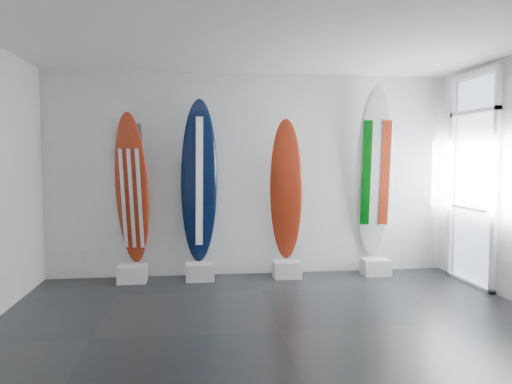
{
  "coord_description": "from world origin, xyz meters",
  "views": [
    {
      "loc": [
        -0.83,
        -4.73,
        1.75
      ],
      "look_at": [
        -0.07,
        1.4,
        1.32
      ],
      "focal_mm": 34.14,
      "sensor_mm": 36.0,
      "label": 1
    }
  ],
  "objects": [
    {
      "name": "floor",
      "position": [
        0.0,
        0.0,
        0.0
      ],
      "size": [
        6.0,
        6.0,
        0.0
      ],
      "primitive_type": "plane",
      "color": "black",
      "rests_on": "ground"
    },
    {
      "name": "ceiling",
      "position": [
        0.0,
        0.0,
        3.0
      ],
      "size": [
        6.0,
        6.0,
        0.0
      ],
      "primitive_type": "plane",
      "rotation": [
        3.14,
        0.0,
        0.0
      ],
      "color": "white",
      "rests_on": "wall_back"
    },
    {
      "name": "wall_back",
      "position": [
        0.0,
        2.5,
        1.5
      ],
      "size": [
        6.0,
        0.0,
        6.0
      ],
      "primitive_type": "plane",
      "rotation": [
        1.57,
        0.0,
        0.0
      ],
      "color": "silver",
      "rests_on": "ground"
    },
    {
      "name": "wall_front",
      "position": [
        0.0,
        -2.5,
        1.5
      ],
      "size": [
        6.0,
        0.0,
        6.0
      ],
      "primitive_type": "plane",
      "rotation": [
        -1.57,
        0.0,
        0.0
      ],
      "color": "silver",
      "rests_on": "ground"
    },
    {
      "name": "display_block_usa",
      "position": [
        -1.73,
        2.18,
        0.12
      ],
      "size": [
        0.4,
        0.3,
        0.24
      ],
      "primitive_type": "cube",
      "color": "silver",
      "rests_on": "floor"
    },
    {
      "name": "surfboard_usa",
      "position": [
        -1.73,
        2.28,
        1.31
      ],
      "size": [
        0.56,
        0.45,
        2.15
      ],
      "primitive_type": "ellipsoid",
      "rotation": [
        0.11,
        0.0,
        -0.29
      ],
      "color": "#A02A13",
      "rests_on": "display_block_usa"
    },
    {
      "name": "display_block_navy",
      "position": [
        -0.78,
        2.18,
        0.12
      ],
      "size": [
        0.4,
        0.3,
        0.24
      ],
      "primitive_type": "cube",
      "color": "silver",
      "rests_on": "floor"
    },
    {
      "name": "surfboard_navy",
      "position": [
        -0.78,
        2.28,
        1.41
      ],
      "size": [
        0.56,
        0.3,
        2.35
      ],
      "primitive_type": "ellipsoid",
      "rotation": [
        0.04,
        0.0,
        0.24
      ],
      "color": "black",
      "rests_on": "display_block_navy"
    },
    {
      "name": "display_block_swiss",
      "position": [
        0.49,
        2.18,
        0.12
      ],
      "size": [
        0.4,
        0.3,
        0.24
      ],
      "primitive_type": "cube",
      "color": "silver",
      "rests_on": "floor"
    },
    {
      "name": "surfboard_swiss",
      "position": [
        0.49,
        2.28,
        1.28
      ],
      "size": [
        0.53,
        0.4,
        2.08
      ],
      "primitive_type": "ellipsoid",
      "rotation": [
        0.1,
        0.0,
        -0.25
      ],
      "color": "#A02A13",
      "rests_on": "display_block_swiss"
    },
    {
      "name": "display_block_italy",
      "position": [
        1.84,
        2.18,
        0.12
      ],
      "size": [
        0.4,
        0.3,
        0.24
      ],
      "primitive_type": "cube",
      "color": "silver",
      "rests_on": "floor"
    },
    {
      "name": "surfboard_italy",
      "position": [
        1.84,
        2.28,
        1.52
      ],
      "size": [
        0.63,
        0.47,
        2.57
      ],
      "primitive_type": "ellipsoid",
      "rotation": [
        0.12,
        0.0,
        -0.15
      ],
      "color": "silver",
      "rests_on": "display_block_italy"
    },
    {
      "name": "wall_outlet",
      "position": [
        -2.45,
        2.48,
        0.35
      ],
      "size": [
        0.09,
        0.02,
        0.13
      ],
      "primitive_type": "cube",
      "color": "silver",
      "rests_on": "wall_back"
    },
    {
      "name": "glass_door",
      "position": [
        2.97,
        1.55,
        1.43
      ],
      "size": [
        0.12,
        1.16,
        2.85
      ],
      "primitive_type": null,
      "color": "white",
      "rests_on": "floor"
    }
  ]
}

